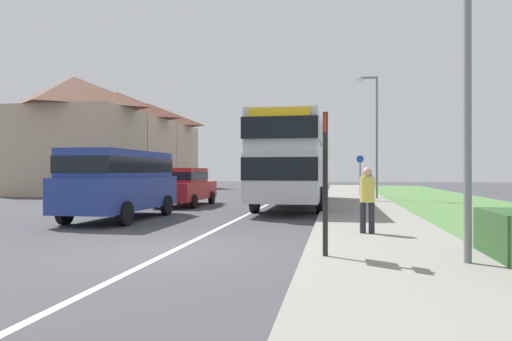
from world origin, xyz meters
TOP-DOWN VIEW (x-y plane):
  - ground_plane at (0.00, 0.00)m, footprint 120.00×120.00m
  - lane_marking_centre at (0.00, 8.00)m, footprint 0.14×60.00m
  - pavement_near_side at (4.20, 6.00)m, footprint 3.20×68.00m
  - double_decker_bus at (1.36, 11.82)m, footprint 2.80×11.39m
  - parked_van_blue at (-3.74, 5.38)m, footprint 2.11×5.22m
  - parked_car_red at (-3.60, 11.34)m, footprint 1.89×4.58m
  - pedestrian_at_stop at (3.90, 2.51)m, footprint 0.34×0.34m
  - pedestrian_walking_away at (4.76, 14.60)m, footprint 0.34×0.34m
  - bus_stop_sign at (3.00, -0.56)m, footprint 0.09×0.52m
  - cycle_route_sign at (4.60, 19.59)m, footprint 0.44×0.08m
  - street_lamp_mid at (5.21, 16.65)m, footprint 1.14×0.20m
  - house_terrace_far_side at (-14.13, 25.59)m, footprint 7.83×18.24m

SIDE VIEW (x-z plane):
  - ground_plane at x=0.00m, z-range 0.00..0.00m
  - lane_marking_centre at x=0.00m, z-range 0.00..0.01m
  - pavement_near_side at x=4.20m, z-range 0.00..0.12m
  - parked_car_red at x=-3.60m, z-range 0.08..1.80m
  - pedestrian_at_stop at x=3.90m, z-range 0.14..1.81m
  - pedestrian_walking_away at x=4.76m, z-range 0.14..1.81m
  - parked_van_blue at x=-3.74m, z-range 0.21..2.44m
  - cycle_route_sign at x=4.60m, z-range 0.17..2.69m
  - bus_stop_sign at x=3.00m, z-range 0.24..2.84m
  - double_decker_bus at x=1.36m, z-range 0.29..3.99m
  - street_lamp_mid at x=5.21m, z-range 0.54..7.18m
  - house_terrace_far_side at x=-14.13m, z-range 0.00..7.91m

